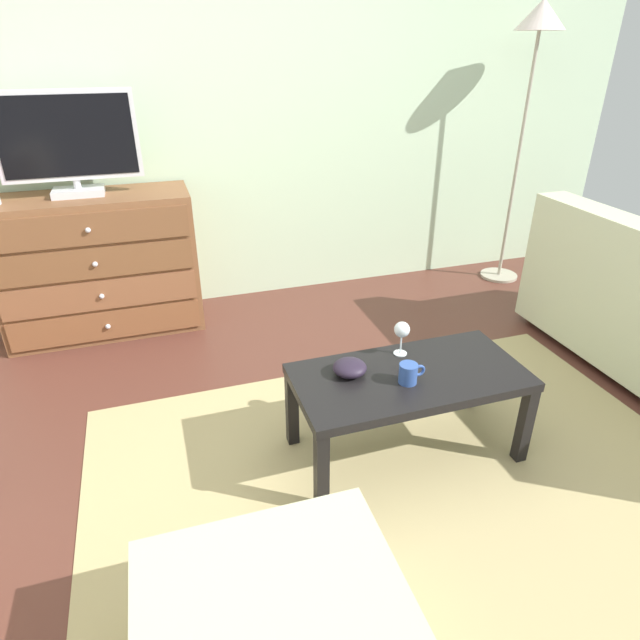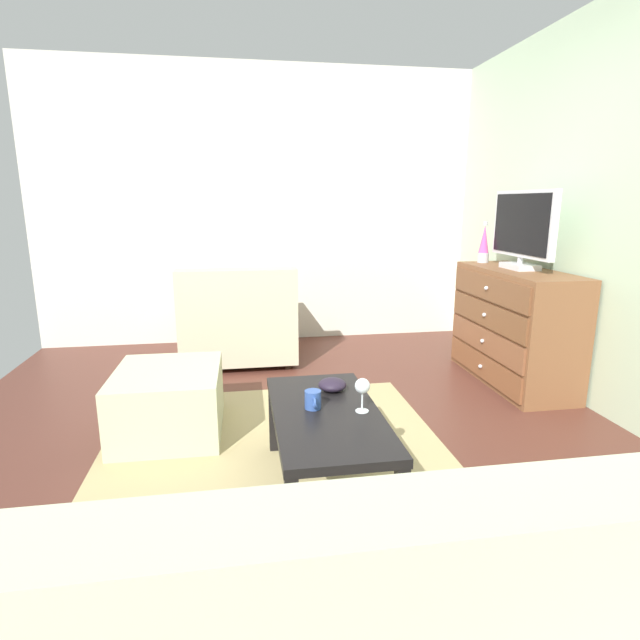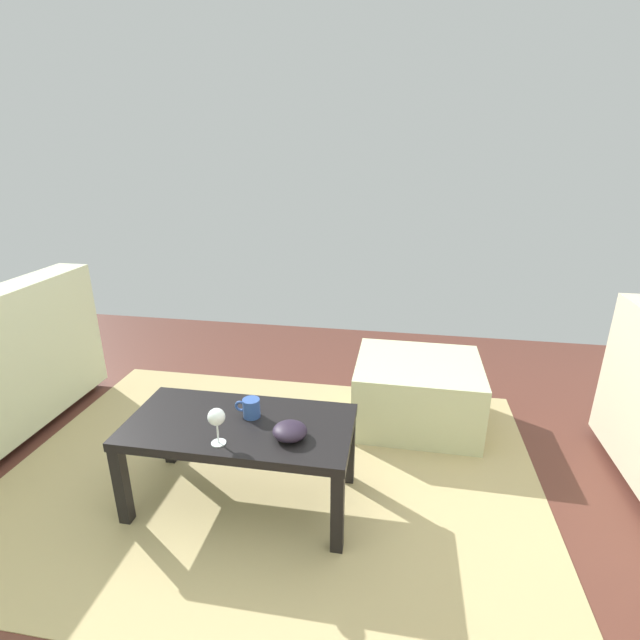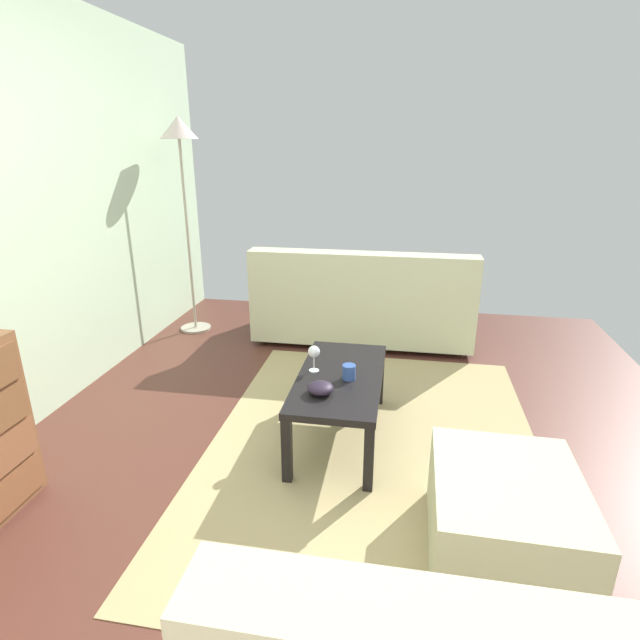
{
  "view_description": "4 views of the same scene",
  "coord_description": "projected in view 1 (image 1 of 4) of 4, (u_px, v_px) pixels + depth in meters",
  "views": [
    {
      "loc": [
        -0.67,
        -1.67,
        1.65
      ],
      "look_at": [
        -0.07,
        0.17,
        0.64
      ],
      "focal_mm": 30.12,
      "sensor_mm": 36.0,
      "label": 1
    },
    {
      "loc": [
        2.37,
        -0.36,
        1.33
      ],
      "look_at": [
        0.04,
        0.02,
        0.78
      ],
      "focal_mm": 28.15,
      "sensor_mm": 36.0,
      "label": 2
    },
    {
      "loc": [
        -0.36,
        1.67,
        1.52
      ],
      "look_at": [
        -0.06,
        -0.1,
        0.87
      ],
      "focal_mm": 26.24,
      "sensor_mm": 36.0,
      "label": 3
    },
    {
      "loc": [
        -2.32,
        -0.32,
        1.68
      ],
      "look_at": [
        0.19,
        0.11,
        0.78
      ],
      "focal_mm": 28.05,
      "sensor_mm": 36.0,
      "label": 4
    }
  ],
  "objects": [
    {
      "name": "dresser",
      "position": [
        100.0,
        266.0,
        3.28
      ],
      "size": [
        1.14,
        0.49,
        0.86
      ],
      "color": "brown",
      "rests_on": "ground_plane"
    },
    {
      "name": "area_rug",
      "position": [
        409.0,
        485.0,
        2.23
      ],
      "size": [
        2.6,
        1.9,
        0.01
      ],
      "primitive_type": "cube",
      "color": "tan",
      "rests_on": "ground_plane"
    },
    {
      "name": "ground_plane",
      "position": [
        347.0,
        469.0,
        2.36
      ],
      "size": [
        5.66,
        4.43,
        0.05
      ],
      "primitive_type": "cube",
      "color": "#532C23"
    },
    {
      "name": "standing_lamp",
      "position": [
        537.0,
        46.0,
        3.48
      ],
      "size": [
        0.32,
        0.32,
        1.89
      ],
      "color": "#A59E8C",
      "rests_on": "ground_plane"
    },
    {
      "name": "mug",
      "position": [
        409.0,
        373.0,
        2.17
      ],
      "size": [
        0.11,
        0.08,
        0.08
      ],
      "color": "#304F97",
      "rests_on": "coffee_table"
    },
    {
      "name": "bowl_decorative",
      "position": [
        350.0,
        368.0,
        2.23
      ],
      "size": [
        0.14,
        0.14,
        0.06
      ],
      "primitive_type": "ellipsoid",
      "color": "black",
      "rests_on": "coffee_table"
    },
    {
      "name": "wine_glass",
      "position": [
        402.0,
        331.0,
        2.33
      ],
      "size": [
        0.07,
        0.07,
        0.16
      ],
      "color": "silver",
      "rests_on": "coffee_table"
    },
    {
      "name": "coffee_table",
      "position": [
        409.0,
        384.0,
        2.27
      ],
      "size": [
        0.98,
        0.48,
        0.41
      ],
      "color": "black",
      "rests_on": "ground_plane"
    },
    {
      "name": "tv",
      "position": [
        68.0,
        141.0,
        2.95
      ],
      "size": [
        0.75,
        0.18,
        0.57
      ],
      "color": "silver",
      "rests_on": "dresser"
    },
    {
      "name": "wall_accent_rear",
      "position": [
        242.0,
        105.0,
        3.42
      ],
      "size": [
        5.66,
        0.12,
        2.58
      ],
      "primitive_type": "cube",
      "color": "beige",
      "rests_on": "ground_plane"
    }
  ]
}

